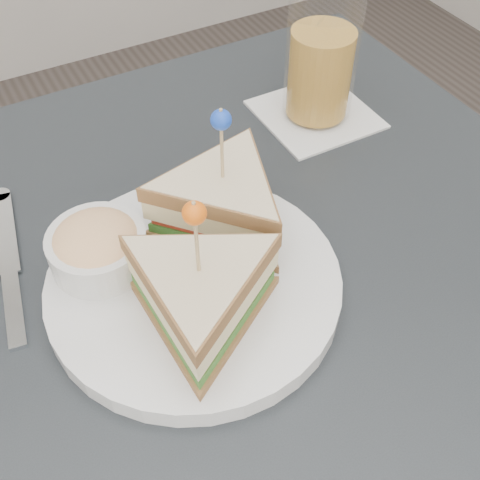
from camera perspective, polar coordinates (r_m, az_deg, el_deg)
name	(u,v)px	position (r m, az deg, el deg)	size (l,w,h in m)	color
table	(236,331)	(0.63, -0.36, -8.64)	(0.80, 0.80, 0.75)	black
plate_meal	(197,255)	(0.54, -4.08, -1.42)	(0.31, 0.30, 0.16)	silver
cutlery_knife	(9,267)	(0.63, -21.06, -2.40)	(0.05, 0.22, 0.01)	silver
drink_set	(321,62)	(0.74, 7.69, 16.43)	(0.13, 0.13, 0.17)	silver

